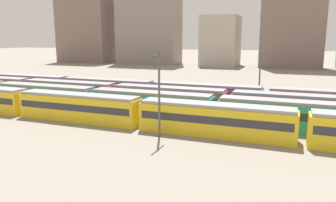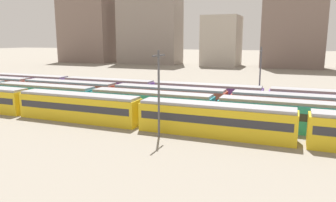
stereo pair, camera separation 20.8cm
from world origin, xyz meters
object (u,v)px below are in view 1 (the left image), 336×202
Objects in this scene: train_track_2 at (229,103)px; catenary_pole_1 at (260,74)px; train_track_3 at (265,99)px; train_track_0 at (215,119)px; catenary_pole_0 at (159,90)px; train_track_1 at (151,104)px.

catenary_pole_1 reaches higher than train_track_2.
train_track_2 is at bearing -132.06° from train_track_3.
catenary_pole_1 is at bearing 114.97° from train_track_3.
catenary_pole_1 is (3.03, 18.44, 3.54)m from train_track_0.
train_track_0 and train_track_3 have the same top height.
train_track_0 is at bearing -88.12° from train_track_2.
catenary_pole_1 is at bearing 80.68° from train_track_0.
catenary_pole_0 is at bearing -118.78° from train_track_3.
train_track_2 is at bearing -112.72° from catenary_pole_1.
catenary_pole_0 is (4.73, -7.98, 3.56)m from train_track_1.
train_track_0 is 7.31m from catenary_pole_0.
catenary_pole_0 is (-5.75, -2.78, 3.56)m from train_track_0.
catenary_pole_0 reaches higher than train_track_0.
train_track_2 is 9.41m from catenary_pole_1.
train_track_0 and train_track_1 have the same top height.
train_track_1 is at bearing 120.65° from catenary_pole_0.
train_track_0 is 1.00× the size of train_track_1.
train_track_3 is at bearing 61.22° from catenary_pole_0.
train_track_0 is at bearing 25.84° from catenary_pole_0.
train_track_0 is 19.02m from catenary_pole_1.
catenary_pole_0 is (-5.41, -13.18, 3.56)m from train_track_2.
train_track_2 is 14.69m from catenary_pole_0.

